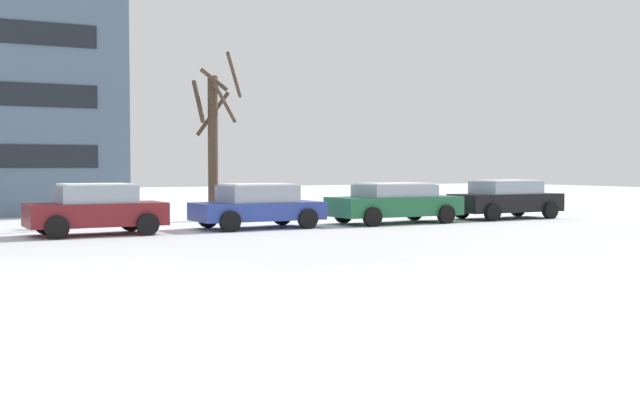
{
  "coord_description": "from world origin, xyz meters",
  "views": [
    {
      "loc": [
        -2.44,
        -14.64,
        1.96
      ],
      "look_at": [
        7.86,
        5.16,
        1.02
      ],
      "focal_mm": 44.76,
      "sensor_mm": 36.0,
      "label": 1
    }
  ],
  "objects": [
    {
      "name": "ground_plane",
      "position": [
        0.0,
        0.0,
        0.0
      ],
      "size": [
        120.0,
        120.0,
        0.0
      ],
      "primitive_type": "plane",
      "color": "white"
    },
    {
      "name": "road_surface",
      "position": [
        0.0,
        3.48,
        0.0
      ],
      "size": [
        80.0,
        8.97,
        0.0
      ],
      "color": "silver",
      "rests_on": "ground"
    },
    {
      "name": "parked_car_maroon",
      "position": [
        2.36,
        8.5,
        0.75
      ],
      "size": [
        3.85,
        2.04,
        1.48
      ],
      "color": "maroon",
      "rests_on": "ground"
    },
    {
      "name": "parked_car_blue",
      "position": [
        7.45,
        8.67,
        0.72
      ],
      "size": [
        4.08,
        2.15,
        1.42
      ],
      "color": "#283D93",
      "rests_on": "ground"
    },
    {
      "name": "parked_car_green",
      "position": [
        12.53,
        8.55,
        0.73
      ],
      "size": [
        4.63,
        2.18,
        1.4
      ],
      "color": "#1E6038",
      "rests_on": "ground"
    },
    {
      "name": "parked_car_black",
      "position": [
        17.61,
        8.72,
        0.75
      ],
      "size": [
        4.33,
        2.03,
        1.46
      ],
      "color": "black",
      "rests_on": "ground"
    },
    {
      "name": "tree_far_mid",
      "position": [
        7.49,
        12.85,
        3.0
      ],
      "size": [
        1.84,
        2.02,
        6.0
      ],
      "color": "#423326",
      "rests_on": "ground"
    }
  ]
}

